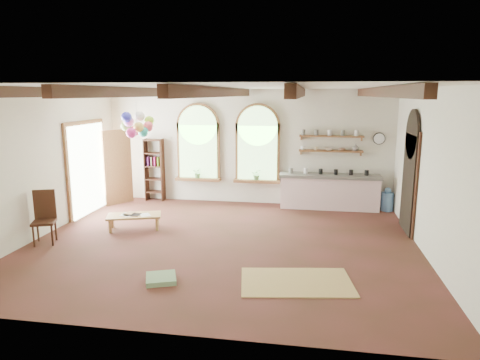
% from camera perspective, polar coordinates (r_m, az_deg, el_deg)
% --- Properties ---
extents(floor, '(8.00, 8.00, 0.00)m').
position_cam_1_polar(floor, '(9.05, -2.33, -8.40)').
color(floor, '#562823').
rests_on(floor, ground).
extents(ceiling_beams, '(6.20, 6.80, 0.18)m').
position_cam_1_polar(ceiling_beams, '(8.52, -2.50, 11.62)').
color(ceiling_beams, '#3D2013').
rests_on(ceiling_beams, ceiling).
extents(window_left, '(1.30, 0.28, 2.20)m').
position_cam_1_polar(window_left, '(12.26, -5.59, 4.64)').
color(window_left, brown).
rests_on(window_left, floor).
extents(window_right, '(1.30, 0.28, 2.20)m').
position_cam_1_polar(window_right, '(11.94, 2.35, 4.51)').
color(window_right, brown).
rests_on(window_right, floor).
extents(left_doorway, '(0.10, 1.90, 2.50)m').
position_cam_1_polar(left_doorway, '(11.78, -19.70, 1.38)').
color(left_doorway, brown).
rests_on(left_doorway, floor).
extents(right_doorway, '(0.10, 1.30, 2.40)m').
position_cam_1_polar(right_doorway, '(10.27, 21.57, -0.44)').
color(right_doorway, black).
rests_on(right_doorway, floor).
extents(kitchen_counter, '(2.68, 0.62, 0.94)m').
position_cam_1_polar(kitchen_counter, '(11.84, 11.82, -1.47)').
color(kitchen_counter, silver).
rests_on(kitchen_counter, floor).
extents(wall_shelf_lower, '(1.70, 0.24, 0.04)m').
position_cam_1_polar(wall_shelf_lower, '(11.83, 12.00, 3.80)').
color(wall_shelf_lower, brown).
rests_on(wall_shelf_lower, wall_back).
extents(wall_shelf_upper, '(1.70, 0.24, 0.04)m').
position_cam_1_polar(wall_shelf_upper, '(11.78, 12.08, 5.73)').
color(wall_shelf_upper, brown).
rests_on(wall_shelf_upper, wall_back).
extents(wall_clock, '(0.32, 0.04, 0.32)m').
position_cam_1_polar(wall_clock, '(11.98, 18.06, 5.27)').
color(wall_clock, black).
rests_on(wall_clock, wall_back).
extents(bookshelf, '(0.53, 0.32, 1.80)m').
position_cam_1_polar(bookshelf, '(12.66, -11.34, 1.34)').
color(bookshelf, '#3D2013').
rests_on(bookshelf, floor).
extents(coffee_table, '(1.32, 0.90, 0.34)m').
position_cam_1_polar(coffee_table, '(10.15, -13.94, -4.73)').
color(coffee_table, tan).
rests_on(coffee_table, floor).
extents(side_chair, '(0.57, 0.57, 1.11)m').
position_cam_1_polar(side_chair, '(9.84, -24.58, -5.88)').
color(side_chair, '#3D2013').
rests_on(side_chair, floor).
extents(floor_mat, '(1.97, 1.39, 0.02)m').
position_cam_1_polar(floor_mat, '(7.35, 7.53, -13.32)').
color(floor_mat, tan).
rests_on(floor_mat, floor).
extents(floor_cushion, '(0.63, 0.63, 0.08)m').
position_cam_1_polar(floor_cushion, '(7.44, -10.49, -12.79)').
color(floor_cushion, '#65885D').
rests_on(floor_cushion, floor).
extents(water_jug_a, '(0.28, 0.28, 0.55)m').
position_cam_1_polar(water_jug_a, '(11.96, 15.61, -2.70)').
color(water_jug_a, '#5889BD').
rests_on(water_jug_a, floor).
extents(water_jug_b, '(0.33, 0.33, 0.63)m').
position_cam_1_polar(water_jug_b, '(12.05, 19.02, -2.62)').
color(water_jug_b, '#5889BD').
rests_on(water_jug_b, floor).
extents(balloon_cluster, '(0.84, 0.88, 1.15)m').
position_cam_1_polar(balloon_cluster, '(10.70, -13.61, 7.13)').
color(balloon_cluster, silver).
rests_on(balloon_cluster, floor).
extents(table_book, '(0.20, 0.27, 0.02)m').
position_cam_1_polar(table_book, '(10.29, -14.90, -4.28)').
color(table_book, olive).
rests_on(table_book, coffee_table).
extents(tablet, '(0.18, 0.26, 0.01)m').
position_cam_1_polar(tablet, '(10.12, -13.71, -4.51)').
color(tablet, black).
rests_on(tablet, coffee_table).
extents(potted_plant_left, '(0.27, 0.23, 0.30)m').
position_cam_1_polar(potted_plant_left, '(12.28, -5.64, 0.96)').
color(potted_plant_left, '#598C4C').
rests_on(potted_plant_left, window_left).
extents(potted_plant_right, '(0.27, 0.23, 0.30)m').
position_cam_1_polar(potted_plant_right, '(11.95, 2.25, 0.72)').
color(potted_plant_right, '#598C4C').
rests_on(potted_plant_right, window_right).
extents(shelf_cup_a, '(0.12, 0.10, 0.10)m').
position_cam_1_polar(shelf_cup_a, '(11.81, 8.37, 4.25)').
color(shelf_cup_a, white).
rests_on(shelf_cup_a, wall_shelf_lower).
extents(shelf_cup_b, '(0.10, 0.10, 0.09)m').
position_cam_1_polar(shelf_cup_b, '(11.81, 10.07, 4.19)').
color(shelf_cup_b, beige).
rests_on(shelf_cup_b, wall_shelf_lower).
extents(shelf_bowl_a, '(0.22, 0.22, 0.05)m').
position_cam_1_polar(shelf_bowl_a, '(11.82, 11.76, 4.03)').
color(shelf_bowl_a, beige).
rests_on(shelf_bowl_a, wall_shelf_lower).
extents(shelf_bowl_b, '(0.20, 0.20, 0.06)m').
position_cam_1_polar(shelf_bowl_b, '(11.84, 13.46, 3.99)').
color(shelf_bowl_b, '#8C664C').
rests_on(shelf_bowl_b, wall_shelf_lower).
extents(shelf_vase, '(0.18, 0.18, 0.19)m').
position_cam_1_polar(shelf_vase, '(11.86, 15.16, 4.24)').
color(shelf_vase, slate).
rests_on(shelf_vase, wall_shelf_lower).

